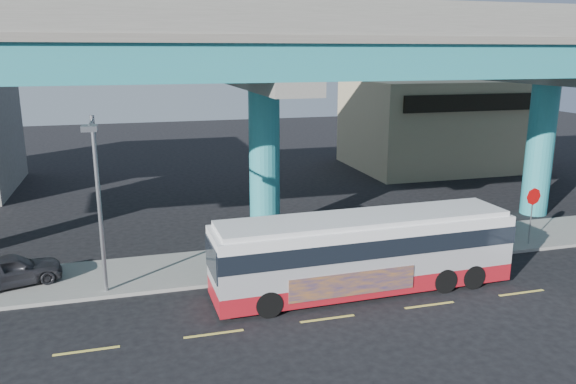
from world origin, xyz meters
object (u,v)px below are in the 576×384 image
object	(u,v)px
parked_car	(10,270)
stop_sign	(533,203)
street_lamp	(96,181)
transit_bus	(364,250)

from	to	relation	value
parked_car	stop_sign	distance (m)	23.06
parked_car	street_lamp	size ratio (longest dim) A/B	0.61
transit_bus	parked_car	xyz separation A→B (m)	(-13.29, 3.86, -0.87)
parked_car	street_lamp	xyz separation A→B (m)	(3.61, -2.04, 3.80)
street_lamp	stop_sign	bearing A→B (deg)	2.09
transit_bus	stop_sign	bearing A→B (deg)	13.25
transit_bus	street_lamp	world-z (taller)	street_lamp
parked_car	stop_sign	xyz separation A→B (m)	(22.99, -1.33, 1.35)
street_lamp	stop_sign	xyz separation A→B (m)	(19.37, 0.71, -2.45)
transit_bus	stop_sign	size ratio (longest dim) A/B	4.33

